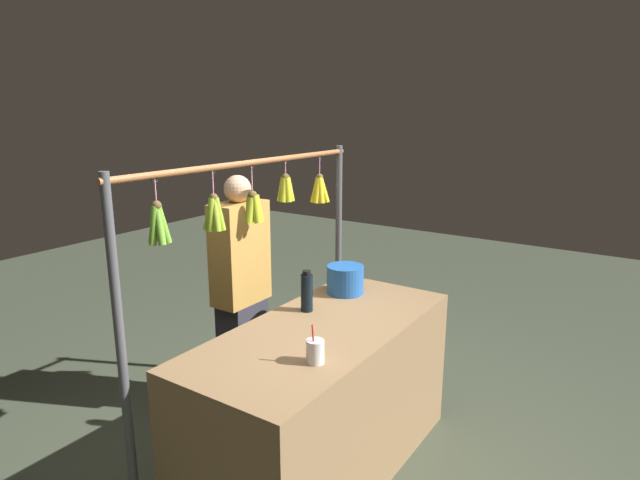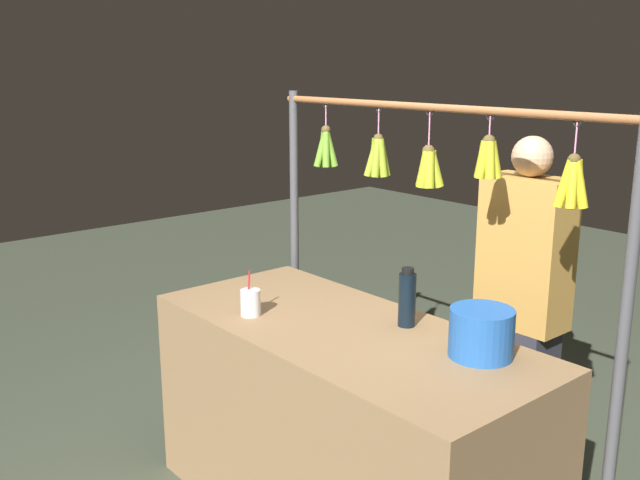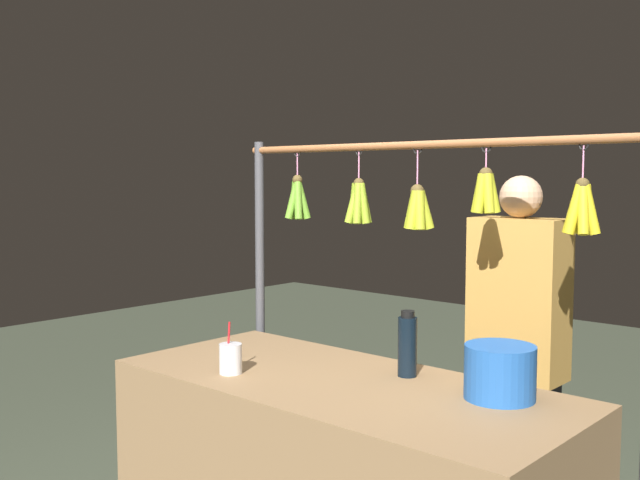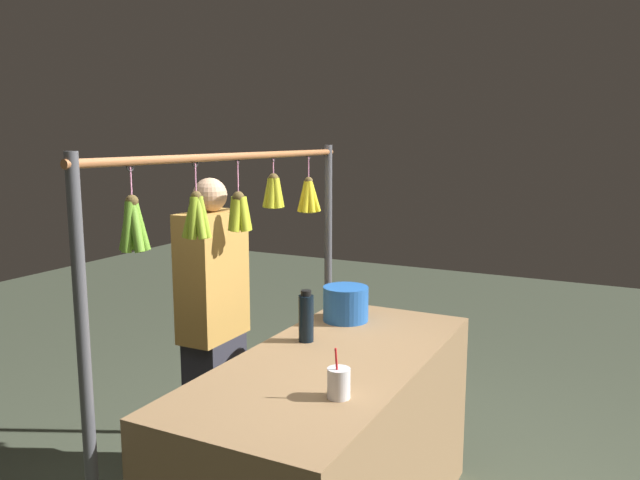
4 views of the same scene
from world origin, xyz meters
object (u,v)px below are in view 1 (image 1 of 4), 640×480
blue_bucket (345,279)px  vendor_person (242,297)px  water_bottle (307,292)px  drink_cup (315,351)px

blue_bucket → vendor_person: size_ratio=0.15×
water_bottle → blue_bucket: (-0.39, 0.02, -0.03)m
blue_bucket → vendor_person: bearing=-67.8°
blue_bucket → vendor_person: (0.26, -0.64, -0.17)m
water_bottle → vendor_person: 0.66m
blue_bucket → drink_cup: 0.97m
water_bottle → drink_cup: size_ratio=1.27×
drink_cup → vendor_person: size_ratio=0.12×
water_bottle → vendor_person: (-0.12, -0.62, -0.19)m
blue_bucket → drink_cup: size_ratio=1.22×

